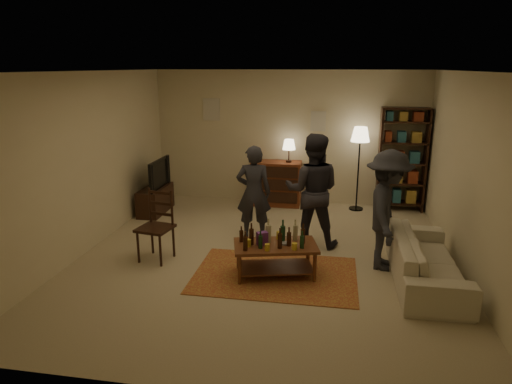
% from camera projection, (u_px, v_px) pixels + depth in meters
% --- Properties ---
extents(floor, '(6.00, 6.00, 0.00)m').
position_uv_depth(floor, '(266.00, 257.00, 6.83)').
color(floor, '#C6B793').
rests_on(floor, ground).
extents(room_shell, '(6.00, 6.00, 6.00)m').
position_uv_depth(room_shell, '(257.00, 114.00, 9.28)').
color(room_shell, beige).
rests_on(room_shell, ground).
extents(rug, '(2.20, 1.50, 0.01)m').
position_uv_depth(rug, '(275.00, 275.00, 6.25)').
color(rug, maroon).
rests_on(rug, ground).
extents(coffee_table, '(1.22, 0.85, 0.79)m').
position_uv_depth(coffee_table, '(275.00, 248.00, 6.14)').
color(coffee_table, brown).
rests_on(coffee_table, ground).
extents(dining_chair, '(0.53, 0.53, 1.05)m').
position_uv_depth(dining_chair, '(157.00, 222.00, 6.67)').
color(dining_chair, black).
rests_on(dining_chair, ground).
extents(tv_stand, '(0.40, 1.00, 1.06)m').
position_uv_depth(tv_stand, '(155.00, 193.00, 8.84)').
color(tv_stand, black).
rests_on(tv_stand, ground).
extents(dresser, '(1.00, 0.50, 1.36)m').
position_uv_depth(dresser, '(276.00, 182.00, 9.31)').
color(dresser, brown).
rests_on(dresser, ground).
extents(bookshelf, '(0.90, 0.34, 2.02)m').
position_uv_depth(bookshelf, '(402.00, 159.00, 8.83)').
color(bookshelf, black).
rests_on(bookshelf, ground).
extents(floor_lamp, '(0.36, 0.36, 1.65)m').
position_uv_depth(floor_lamp, '(360.00, 140.00, 8.74)').
color(floor_lamp, black).
rests_on(floor_lamp, ground).
extents(sofa, '(0.81, 2.08, 0.61)m').
position_uv_depth(sofa, '(426.00, 260.00, 6.01)').
color(sofa, beige).
rests_on(sofa, ground).
extents(person_left, '(0.61, 0.45, 1.56)m').
position_uv_depth(person_left, '(254.00, 193.00, 7.42)').
color(person_left, '#27272F').
rests_on(person_left, ground).
extents(person_right, '(0.88, 0.69, 1.79)m').
position_uv_depth(person_right, '(312.00, 191.00, 7.09)').
color(person_right, '#28272F').
rests_on(person_right, ground).
extents(person_by_sofa, '(0.73, 1.15, 1.69)m').
position_uv_depth(person_by_sofa, '(387.00, 210.00, 6.29)').
color(person_by_sofa, '#2A2B32').
rests_on(person_by_sofa, ground).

